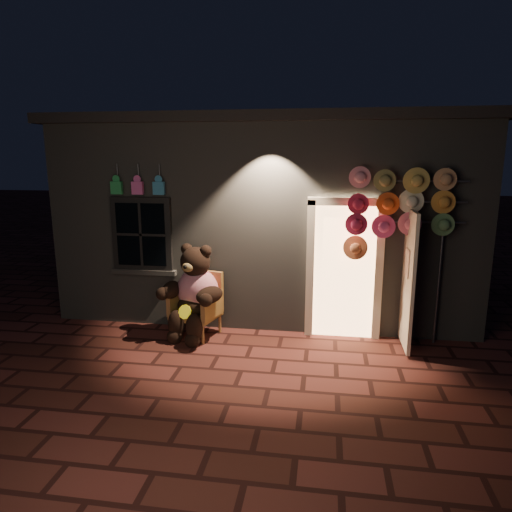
# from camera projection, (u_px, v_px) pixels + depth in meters

# --- Properties ---
(ground) EXTENTS (60.00, 60.00, 0.00)m
(ground) POSITION_uv_depth(u_px,v_px,m) (241.00, 371.00, 6.05)
(ground) COLOR maroon
(ground) RESTS_ON ground
(shop_building) EXTENTS (7.30, 5.95, 3.51)m
(shop_building) POSITION_uv_depth(u_px,v_px,m) (276.00, 208.00, 9.53)
(shop_building) COLOR slate
(shop_building) RESTS_ON ground
(wicker_armchair) EXTENTS (0.82, 0.78, 1.00)m
(wicker_armchair) POSITION_uv_depth(u_px,v_px,m) (198.00, 304.00, 7.24)
(wicker_armchair) COLOR #9B5E3C
(wicker_armchair) RESTS_ON ground
(teddy_bear) EXTENTS (1.05, 0.95, 1.50)m
(teddy_bear) POSITION_uv_depth(u_px,v_px,m) (194.00, 293.00, 7.07)
(teddy_bear) COLOR #C11441
(teddy_bear) RESTS_ON ground
(hat_rack) EXTENTS (1.70, 0.22, 2.66)m
(hat_rack) POSITION_uv_depth(u_px,v_px,m) (398.00, 207.00, 6.53)
(hat_rack) COLOR #59595E
(hat_rack) RESTS_ON ground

